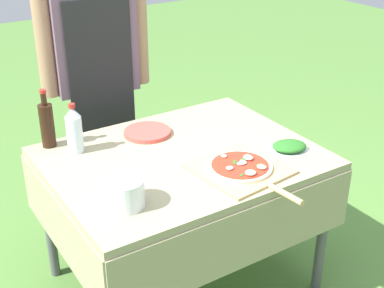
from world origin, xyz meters
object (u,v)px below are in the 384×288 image
at_px(person_cook, 96,64).
at_px(plate_stack, 147,132).
at_px(mixing_tub, 124,193).
at_px(pizza_on_peel, 241,168).
at_px(water_bottle, 74,130).
at_px(oil_bottle, 47,124).
at_px(herb_container, 289,147).
at_px(prep_table, 182,172).

bearing_deg(person_cook, plate_stack, 101.03).
bearing_deg(person_cook, mixing_tub, 79.29).
relative_size(person_cook, pizza_on_peel, 2.96).
xyz_separation_m(person_cook, water_bottle, (-0.33, -0.50, -0.11)).
xyz_separation_m(pizza_on_peel, oil_bottle, (-0.60, 0.67, 0.10)).
bearing_deg(herb_container, prep_table, 151.81).
xyz_separation_m(water_bottle, plate_stack, (0.36, -0.01, -0.10)).
xyz_separation_m(prep_table, herb_container, (0.43, -0.23, 0.11)).
xyz_separation_m(person_cook, oil_bottle, (-0.41, -0.38, -0.11)).
xyz_separation_m(person_cook, herb_container, (0.49, -1.02, -0.20)).
relative_size(pizza_on_peel, herb_container, 2.45).
relative_size(person_cook, herb_container, 7.25).
relative_size(prep_table, pizza_on_peel, 2.21).
distance_m(prep_table, person_cook, 0.85).
relative_size(water_bottle, mixing_tub, 1.49).
bearing_deg(prep_table, mixing_tub, -149.35).
bearing_deg(pizza_on_peel, oil_bottle, 125.50).
height_order(oil_bottle, plate_stack, oil_bottle).
xyz_separation_m(pizza_on_peel, mixing_tub, (-0.53, 0.03, 0.04)).
bearing_deg(herb_container, plate_stack, 132.14).
distance_m(pizza_on_peel, water_bottle, 0.76).
relative_size(pizza_on_peel, water_bottle, 2.32).
height_order(person_cook, pizza_on_peel, person_cook).
bearing_deg(oil_bottle, water_bottle, -55.50).
bearing_deg(water_bottle, herb_container, -32.32).
xyz_separation_m(pizza_on_peel, plate_stack, (-0.16, 0.54, -0.00)).
height_order(water_bottle, herb_container, water_bottle).
height_order(pizza_on_peel, herb_container, pizza_on_peel).
xyz_separation_m(herb_container, plate_stack, (-0.46, 0.51, -0.01)).
bearing_deg(prep_table, oil_bottle, 139.10).
distance_m(mixing_tub, plate_stack, 0.63).
bearing_deg(water_bottle, prep_table, -36.50).
distance_m(prep_table, herb_container, 0.50).
relative_size(oil_bottle, herb_container, 1.26).
height_order(prep_table, mixing_tub, mixing_tub).
height_order(person_cook, water_bottle, person_cook).
xyz_separation_m(prep_table, oil_bottle, (-0.47, 0.41, 0.20)).
bearing_deg(plate_stack, prep_table, -84.15).
xyz_separation_m(oil_bottle, mixing_tub, (0.07, -0.64, -0.05)).
bearing_deg(mixing_tub, person_cook, 71.58).
xyz_separation_m(prep_table, person_cook, (-0.06, 0.79, 0.31)).
relative_size(herb_container, mixing_tub, 1.42).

